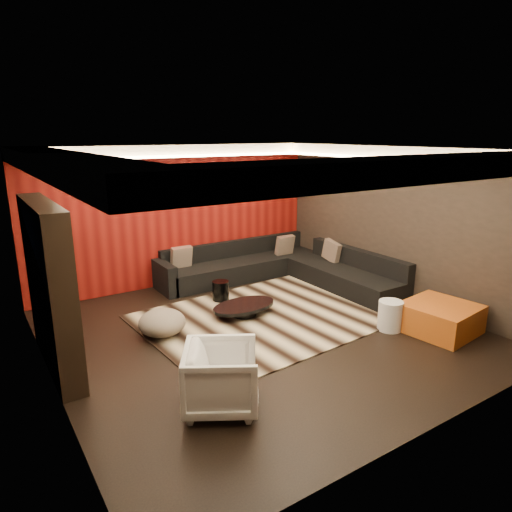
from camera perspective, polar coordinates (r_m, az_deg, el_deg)
floor at (r=7.24m, az=0.62°, el=-9.52°), size 6.00×6.00×0.02m
ceiling at (r=6.58m, az=0.69°, el=13.40°), size 6.00×6.00×0.02m
wall_back at (r=9.37m, az=-9.68°, el=5.03°), size 6.00×0.02×2.80m
wall_left at (r=5.73m, az=-25.25°, el=-2.66°), size 0.02×6.00×2.80m
wall_right at (r=8.77m, az=17.26°, el=3.88°), size 0.02×6.00×2.80m
red_feature_wall at (r=9.33m, az=-9.58°, el=5.00°), size 5.98×0.05×2.78m
soffit_back at (r=8.95m, az=-9.23°, el=12.90°), size 6.00×0.60×0.22m
soffit_front at (r=4.60m, az=20.09°, el=10.26°), size 6.00×0.60×0.22m
soffit_left at (r=5.56m, az=-23.56°, el=10.62°), size 0.60×4.80×0.22m
soffit_right at (r=8.39m, az=16.56°, el=12.35°), size 0.60×4.80×0.22m
cove_back at (r=8.65m, az=-8.26°, el=12.27°), size 4.80×0.08×0.04m
cove_front at (r=4.82m, az=16.74°, el=9.64°), size 4.80×0.08×0.04m
cove_left at (r=5.63m, az=-20.02°, el=10.08°), size 0.08×4.80×0.04m
cove_right at (r=8.14m, az=14.92°, el=11.76°), size 0.08×4.80×0.04m
tv_surround at (r=6.41m, az=-24.35°, el=-3.59°), size 0.30×2.00×2.20m
tv_screen at (r=6.34m, az=-23.27°, el=-0.37°), size 0.04×1.30×0.80m
tv_shelf at (r=6.56m, az=-22.59°, el=-6.69°), size 0.04×1.60×0.04m
rug at (r=7.76m, az=1.37°, el=-7.59°), size 4.18×3.25×0.02m
coffee_table at (r=7.78m, az=-1.50°, el=-6.71°), size 1.22×1.22×0.19m
drum_stool at (r=8.45m, az=-4.44°, el=-4.33°), size 0.41×0.41×0.36m
striped_pouf at (r=7.16m, az=-11.66°, el=-8.15°), size 0.75×0.75×0.39m
white_side_table at (r=7.52m, az=16.43°, el=-7.15°), size 0.44×0.44×0.47m
orange_ottoman at (r=7.71m, az=22.01°, el=-7.20°), size 1.12×1.12×0.45m
armchair at (r=5.27m, az=-4.35°, el=-14.92°), size 1.11×1.11×0.75m
sectional_sofa at (r=9.51m, az=3.07°, el=-1.68°), size 3.65×3.50×0.75m
throw_pillows at (r=9.56m, az=1.47°, el=0.66°), size 3.10×1.63×0.50m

